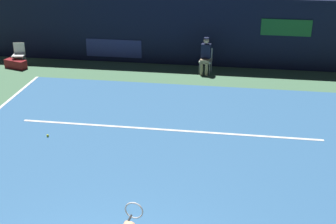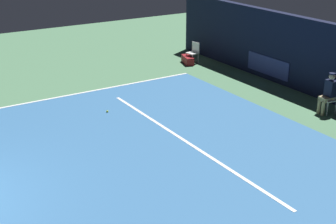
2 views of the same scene
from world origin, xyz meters
name	(u,v)px [view 2 (image 2 of 2)]	position (x,y,z in m)	size (l,w,h in m)	color
ground_plane	(122,158)	(0.00, 4.58, 0.00)	(33.47, 33.47, 0.00)	#4C7A56
court_surface	(122,158)	(0.00, 4.58, 0.01)	(10.67, 11.16, 0.01)	#336699
line_sideline_right	(52,98)	(-5.29, 4.58, 0.01)	(0.10, 11.16, 0.01)	white
line_service	(185,141)	(0.00, 6.53, 0.01)	(8.33, 0.10, 0.01)	white
line_judge_on_chair	(329,93)	(0.63, 11.51, 0.69)	(0.48, 0.56, 1.32)	white
courtside_chair_near	(194,51)	(-6.45, 11.30, 0.50)	(0.50, 0.48, 0.88)	white
tennis_ball	(107,111)	(-3.10, 5.64, 0.05)	(0.07, 0.07, 0.07)	#CCE033
equipment_bag	(188,60)	(-6.49, 11.02, 0.16)	(0.84, 0.32, 0.32)	maroon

